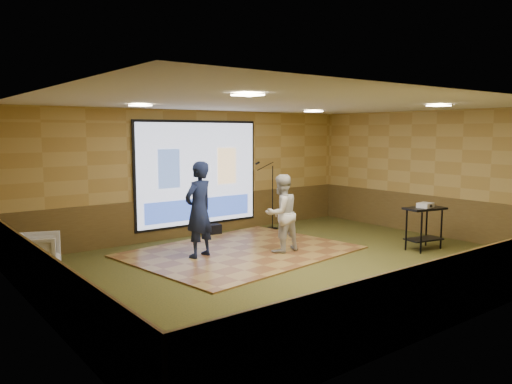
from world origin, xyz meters
TOP-DOWN VIEW (x-y plane):
  - ground at (0.00, 0.00)m, footprint 9.00×9.00m
  - room_shell at (0.00, 0.00)m, footprint 9.04×7.04m
  - wainscot_back at (0.00, 3.48)m, footprint 9.00×0.04m
  - wainscot_front at (0.00, -3.48)m, footprint 9.00×0.04m
  - wainscot_left at (-4.48, 0.00)m, footprint 0.04×7.00m
  - wainscot_right at (4.48, 0.00)m, footprint 0.04×7.00m
  - projector_screen at (0.00, 3.44)m, footprint 3.32×0.06m
  - downlight_nw at (-2.20, 1.80)m, footprint 0.32×0.32m
  - downlight_ne at (2.20, 1.80)m, footprint 0.32×0.32m
  - downlight_sw at (-2.20, -1.50)m, footprint 0.32×0.32m
  - downlight_se at (2.20, -1.50)m, footprint 0.32×0.32m
  - dance_floor at (-0.22, 1.39)m, footprint 4.79×3.90m
  - player_left at (-1.17, 1.50)m, footprint 0.79×0.63m
  - player_right at (0.39, 0.84)m, footprint 0.79×0.62m
  - av_table at (2.99, -0.77)m, footprint 0.86×0.45m
  - projector at (2.98, -0.79)m, footprint 0.32×0.28m
  - mic_stand at (1.86, 2.97)m, footprint 0.69×0.28m
  - banquet_chair at (-4.00, 2.35)m, footprint 1.00×0.99m
  - duffel_bag at (0.24, 3.25)m, footprint 0.44×0.33m

SIDE VIEW (x-z plane):
  - ground at x=0.00m, z-range 0.00..0.00m
  - dance_floor at x=-0.22m, z-range 0.00..0.03m
  - duffel_bag at x=0.24m, z-range 0.00..0.25m
  - banquet_chair at x=-4.00m, z-range 0.00..0.71m
  - wainscot_back at x=0.00m, z-range 0.00..0.95m
  - wainscot_front at x=0.00m, z-range 0.00..0.95m
  - wainscot_left at x=-4.48m, z-range 0.00..0.95m
  - wainscot_right at x=4.48m, z-range 0.00..0.95m
  - mic_stand at x=1.86m, z-range -0.39..1.37m
  - av_table at x=2.99m, z-range 0.17..1.08m
  - player_right at x=0.39m, z-range 0.03..1.63m
  - projector at x=2.98m, z-range 0.91..1.01m
  - player_left at x=-1.17m, z-range 0.03..1.92m
  - projector_screen at x=0.00m, z-range 0.21..2.73m
  - room_shell at x=0.00m, z-range 0.58..3.60m
  - downlight_nw at x=-2.20m, z-range 2.96..2.98m
  - downlight_ne at x=2.20m, z-range 2.96..2.98m
  - downlight_sw at x=-2.20m, z-range 2.96..2.98m
  - downlight_se at x=2.20m, z-range 2.96..2.98m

